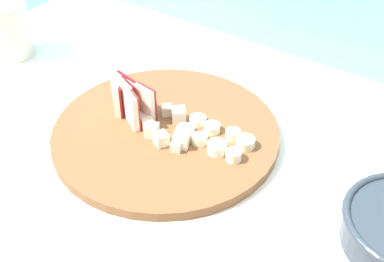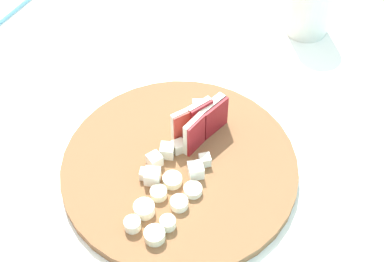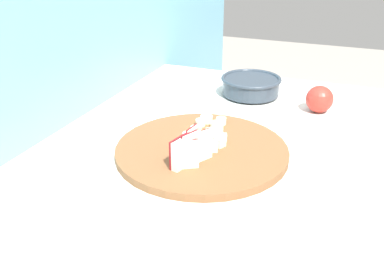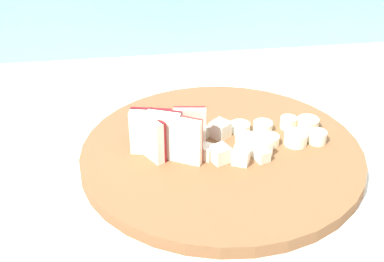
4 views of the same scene
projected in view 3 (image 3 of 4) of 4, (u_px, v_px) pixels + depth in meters
name	position (u px, v px, depth m)	size (l,w,h in m)	color
tile_backsplash	(69.00, 185.00, 1.09)	(2.40, 0.04, 1.51)	#6BADC6
cutting_board	(202.00, 150.00, 0.88)	(0.35, 0.35, 0.02)	brown
apple_wedge_fan	(190.00, 149.00, 0.81)	(0.09, 0.06, 0.06)	maroon
apple_dice_pile	(206.00, 142.00, 0.88)	(0.11, 0.09, 0.02)	white
banana_slice_rows	(207.00, 127.00, 0.95)	(0.12, 0.07, 0.02)	beige
ceramic_bowl	(251.00, 85.00, 1.18)	(0.17, 0.17, 0.05)	#2D3842
small_jar	(63.00, 252.00, 0.54)	(0.08, 0.08, 0.11)	beige
whole_apple	(319.00, 99.00, 1.08)	(0.07, 0.07, 0.07)	#B22D23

